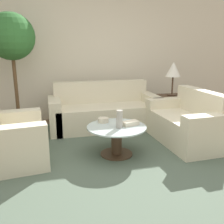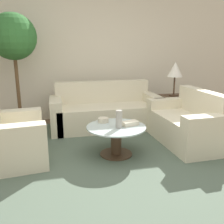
{
  "view_description": "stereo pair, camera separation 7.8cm",
  "coord_description": "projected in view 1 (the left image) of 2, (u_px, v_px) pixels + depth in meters",
  "views": [
    {
      "loc": [
        -0.79,
        -2.35,
        1.45
      ],
      "look_at": [
        0.07,
        1.0,
        0.55
      ],
      "focal_mm": 40.0,
      "sensor_mm": 36.0,
      "label": 1
    },
    {
      "loc": [
        -0.72,
        -2.36,
        1.45
      ],
      "look_at": [
        0.07,
        1.0,
        0.55
      ],
      "focal_mm": 40.0,
      "sensor_mm": 36.0,
      "label": 2
    }
  ],
  "objects": [
    {
      "name": "loveseat",
      "position": [
        188.0,
        125.0,
        3.89
      ],
      "size": [
        0.78,
        1.36,
        0.81
      ],
      "rotation": [
        0.0,
        0.0,
        -1.54
      ],
      "color": "beige",
      "rests_on": "ground_plane"
    },
    {
      "name": "sofa_main",
      "position": [
        104.0,
        112.0,
        4.62
      ],
      "size": [
        1.97,
        0.78,
        0.83
      ],
      "color": "beige",
      "rests_on": "ground_plane"
    },
    {
      "name": "coffee_table",
      "position": [
        117.0,
        136.0,
        3.41
      ],
      "size": [
        0.81,
        0.81,
        0.41
      ],
      "color": "#422D1E",
      "rests_on": "ground_plane"
    },
    {
      "name": "table_lamp",
      "position": [
        173.0,
        70.0,
        4.65
      ],
      "size": [
        0.28,
        0.28,
        0.63
      ],
      "color": "#422D1E",
      "rests_on": "side_table"
    },
    {
      "name": "vase",
      "position": [
        120.0,
        119.0,
        3.28
      ],
      "size": [
        0.09,
        0.09,
        0.24
      ],
      "color": "#9E998E",
      "rests_on": "coffee_table"
    },
    {
      "name": "side_table",
      "position": [
        171.0,
        110.0,
        4.84
      ],
      "size": [
        0.46,
        0.46,
        0.55
      ],
      "color": "#422D1E",
      "rests_on": "ground_plane"
    },
    {
      "name": "rug",
      "position": [
        116.0,
        154.0,
        3.48
      ],
      "size": [
        3.62,
        3.4,
        0.01
      ],
      "color": "#4C5B4C",
      "rests_on": "ground_plane"
    },
    {
      "name": "ground_plane",
      "position": [
        128.0,
        183.0,
        2.76
      ],
      "size": [
        14.0,
        14.0,
        0.0
      ],
      "primitive_type": "plane",
      "color": "brown"
    },
    {
      "name": "potted_plant",
      "position": [
        12.0,
        46.0,
        4.09
      ],
      "size": [
        0.77,
        0.77,
        2.0
      ],
      "color": "brown",
      "rests_on": "ground_plane"
    },
    {
      "name": "bowl",
      "position": [
        103.0,
        120.0,
        3.54
      ],
      "size": [
        0.15,
        0.15,
        0.07
      ],
      "color": "beige",
      "rests_on": "coffee_table"
    },
    {
      "name": "armchair",
      "position": [
        11.0,
        141.0,
        3.19
      ],
      "size": [
        0.82,
        1.02,
        0.8
      ],
      "rotation": [
        0.0,
        0.0,
        1.69
      ],
      "color": "beige",
      "rests_on": "ground_plane"
    },
    {
      "name": "book_stack",
      "position": [
        130.0,
        123.0,
        3.42
      ],
      "size": [
        0.25,
        0.17,
        0.06
      ],
      "rotation": [
        0.0,
        0.0,
        0.28
      ],
      "color": "beige",
      "rests_on": "coffee_table"
    },
    {
      "name": "wall_back",
      "position": [
        86.0,
        55.0,
        5.05
      ],
      "size": [
        10.0,
        0.06,
        2.6
      ],
      "color": "beige",
      "rests_on": "ground_plane"
    }
  ]
}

